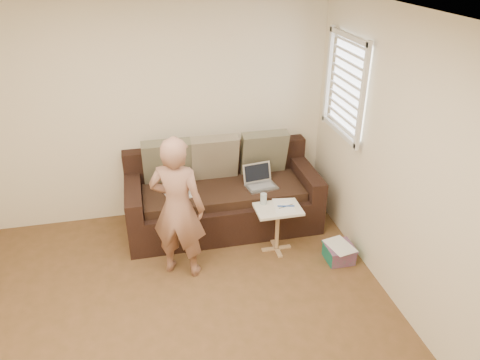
{
  "coord_description": "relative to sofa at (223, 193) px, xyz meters",
  "views": [
    {
      "loc": [
        -0.16,
        -2.8,
        3.06
      ],
      "look_at": [
        0.8,
        1.4,
        0.78
      ],
      "focal_mm": 34.33,
      "sensor_mm": 36.0,
      "label": 1
    }
  ],
  "objects": [
    {
      "name": "striped_box",
      "position": [
        1.07,
        -0.96,
        -0.33
      ],
      "size": [
        0.3,
        0.3,
        0.19
      ],
      "primitive_type": null,
      "color": "#BA1B73",
      "rests_on": "ground"
    },
    {
      "name": "floor",
      "position": [
        -0.68,
        -1.77,
        -0.42
      ],
      "size": [
        4.5,
        4.5,
        0.0
      ],
      "primitive_type": "plane",
      "color": "brown",
      "rests_on": "ground"
    },
    {
      "name": "window_blinds",
      "position": [
        1.27,
        -0.27,
        1.28
      ],
      "size": [
        0.12,
        0.88,
        1.08
      ],
      "primitive_type": null,
      "color": "white",
      "rests_on": "wall_right"
    },
    {
      "name": "person",
      "position": [
        -0.58,
        -0.76,
        0.33
      ],
      "size": [
        0.65,
        0.56,
        1.5
      ],
      "primitive_type": "imported",
      "rotation": [
        0.0,
        0.0,
        2.72
      ],
      "color": "#995F53",
      "rests_on": "ground"
    },
    {
      "name": "side_table",
      "position": [
        0.48,
        -0.62,
        -0.16
      ],
      "size": [
        0.48,
        0.34,
        0.53
      ],
      "primitive_type": null,
      "color": "silver",
      "rests_on": "ground"
    },
    {
      "name": "laptop_silver",
      "position": [
        0.43,
        -0.13,
        0.1
      ],
      "size": [
        0.37,
        0.29,
        0.23
      ],
      "primitive_type": null,
      "rotation": [
        0.0,
        0.0,
        0.14
      ],
      "color": "#B7BABC",
      "rests_on": "sofa"
    },
    {
      "name": "laptop_white",
      "position": [
        -0.49,
        -0.09,
        0.1
      ],
      "size": [
        0.39,
        0.32,
        0.25
      ],
      "primitive_type": null,
      "rotation": [
        0.0,
        0.0,
        0.24
      ],
      "color": "white",
      "rests_on": "sofa"
    },
    {
      "name": "wall_right",
      "position": [
        1.32,
        -1.77,
        0.87
      ],
      "size": [
        0.0,
        4.5,
        4.5
      ],
      "primitive_type": "plane",
      "rotation": [
        1.57,
        0.0,
        -1.57
      ],
      "color": "beige",
      "rests_on": "ground"
    },
    {
      "name": "sofa",
      "position": [
        0.0,
        0.0,
        0.0
      ],
      "size": [
        2.2,
        0.95,
        0.85
      ],
      "primitive_type": null,
      "color": "black",
      "rests_on": "ground"
    },
    {
      "name": "ceiling",
      "position": [
        -0.68,
        -1.77,
        2.18
      ],
      "size": [
        4.5,
        4.5,
        0.0
      ],
      "primitive_type": "plane",
      "rotation": [
        3.14,
        0.0,
        0.0
      ],
      "color": "white",
      "rests_on": "wall_back"
    },
    {
      "name": "pillow_mid",
      "position": [
        -0.05,
        0.22,
        0.37
      ],
      "size": [
        0.55,
        0.27,
        0.57
      ],
      "primitive_type": null,
      "rotation": [
        0.24,
        0.0,
        0.0
      ],
      "color": "#7A7057",
      "rests_on": "sofa"
    },
    {
      "name": "paper_on_table",
      "position": [
        0.55,
        -0.59,
        0.11
      ],
      "size": [
        0.25,
        0.33,
        0.0
      ],
      "primitive_type": null,
      "rotation": [
        0.0,
        0.0,
        -0.14
      ],
      "color": "white",
      "rests_on": "side_table"
    },
    {
      "name": "pillow_left",
      "position": [
        -0.6,
        0.24,
        0.37
      ],
      "size": [
        0.55,
        0.29,
        0.57
      ],
      "primitive_type": null,
      "rotation": [
        0.28,
        0.0,
        0.0
      ],
      "color": "brown",
      "rests_on": "sofa"
    },
    {
      "name": "pillow_right",
      "position": [
        0.55,
        0.23,
        0.37
      ],
      "size": [
        0.55,
        0.28,
        0.57
      ],
      "primitive_type": null,
      "rotation": [
        0.26,
        0.0,
        0.0
      ],
      "color": "brown",
      "rests_on": "sofa"
    },
    {
      "name": "scissors",
      "position": [
        0.57,
        -0.62,
        0.12
      ],
      "size": [
        0.19,
        0.12,
        0.02
      ],
      "primitive_type": null,
      "rotation": [
        0.0,
        0.0,
        0.13
      ],
      "color": "silver",
      "rests_on": "side_table"
    },
    {
      "name": "drinking_glass",
      "position": [
        0.35,
        -0.51,
        0.17
      ],
      "size": [
        0.07,
        0.07,
        0.12
      ],
      "primitive_type": null,
      "color": "silver",
      "rests_on": "side_table"
    },
    {
      "name": "wall_back",
      "position": [
        -0.68,
        0.48,
        0.87
      ],
      "size": [
        4.0,
        0.0,
        4.0
      ],
      "primitive_type": "plane",
      "rotation": [
        1.57,
        0.0,
        0.0
      ],
      "color": "beige",
      "rests_on": "ground"
    }
  ]
}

